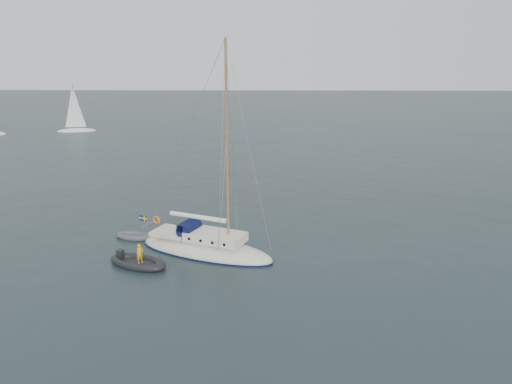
{
  "coord_description": "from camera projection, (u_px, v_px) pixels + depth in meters",
  "views": [
    {
      "loc": [
        0.67,
        -30.72,
        12.73
      ],
      "look_at": [
        0.09,
        0.0,
        4.17
      ],
      "focal_mm": 35.0,
      "sensor_mm": 36.0,
      "label": 1
    }
  ],
  "objects": [
    {
      "name": "ground",
      "position": [
        255.0,
        252.0,
        33.02
      ],
      "size": [
        300.0,
        300.0,
        0.0
      ],
      "primitive_type": "plane",
      "color": "black",
      "rests_on": "ground"
    },
    {
      "name": "dinghy",
      "position": [
        133.0,
        236.0,
        35.51
      ],
      "size": [
        2.66,
        1.2,
        0.38
      ],
      "rotation": [
        0.0,
        0.0,
        -0.28
      ],
      "color": "#525257",
      "rests_on": "ground"
    },
    {
      "name": "distant_yacht_c",
      "position": [
        74.0,
        110.0,
        83.13
      ],
      "size": [
        6.31,
        3.37,
        8.37
      ],
      "rotation": [
        0.0,
        0.0,
        0.21
      ],
      "color": "white",
      "rests_on": "ground"
    },
    {
      "name": "sailboat",
      "position": [
        206.0,
        238.0,
        32.67
      ],
      "size": [
        10.01,
        3.0,
        14.26
      ],
      "rotation": [
        0.0,
        0.0,
        -0.4
      ],
      "color": "beige",
      "rests_on": "ground"
    },
    {
      "name": "rib",
      "position": [
        138.0,
        262.0,
        30.96
      ],
      "size": [
        4.02,
        1.83,
        1.47
      ],
      "rotation": [
        0.0,
        0.0,
        -0.42
      ],
      "color": "black",
      "rests_on": "ground"
    }
  ]
}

